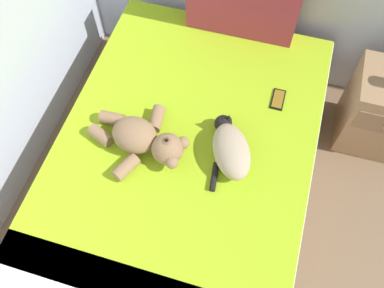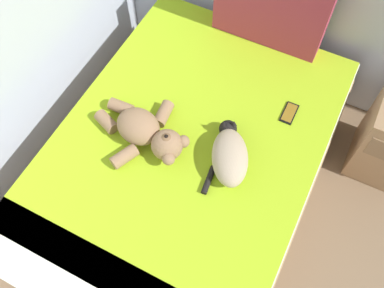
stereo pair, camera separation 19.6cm
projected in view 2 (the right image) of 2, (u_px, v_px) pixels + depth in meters
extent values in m
cube|color=#9E7A56|center=(187.00, 172.00, 2.61)|extent=(1.46, 2.08, 0.32)
cube|color=white|center=(187.00, 153.00, 2.39)|extent=(1.41, 2.02, 0.18)
cube|color=#9EC61E|center=(192.00, 135.00, 2.33)|extent=(1.40, 1.87, 0.02)
cube|color=#A5334C|center=(272.00, 3.00, 2.45)|extent=(0.69, 0.15, 0.55)
ellipsoid|color=tan|center=(230.00, 157.00, 2.17)|extent=(0.32, 0.39, 0.15)
sphere|color=black|center=(228.00, 129.00, 2.28)|extent=(0.10, 0.10, 0.10)
cone|color=black|center=(224.00, 123.00, 2.23)|extent=(0.04, 0.04, 0.04)
cone|color=black|center=(234.00, 123.00, 2.23)|extent=(0.04, 0.04, 0.04)
cylinder|color=black|center=(209.00, 180.00, 2.17)|extent=(0.05, 0.16, 0.03)
ellipsoid|color=black|center=(235.00, 147.00, 2.26)|extent=(0.10, 0.11, 0.04)
ellipsoid|color=#937051|center=(138.00, 126.00, 2.25)|extent=(0.28, 0.24, 0.17)
sphere|color=#937051|center=(167.00, 145.00, 2.19)|extent=(0.17, 0.17, 0.17)
sphere|color=brown|center=(166.00, 139.00, 2.14)|extent=(0.07, 0.07, 0.07)
sphere|color=black|center=(166.00, 137.00, 2.11)|extent=(0.02, 0.02, 0.02)
sphere|color=#937051|center=(183.00, 141.00, 2.19)|extent=(0.07, 0.07, 0.07)
sphere|color=#937051|center=(169.00, 159.00, 2.14)|extent=(0.07, 0.07, 0.07)
cylinder|color=#937051|center=(163.00, 114.00, 2.35)|extent=(0.09, 0.15, 0.07)
cylinder|color=#937051|center=(121.00, 107.00, 2.37)|extent=(0.14, 0.08, 0.07)
cylinder|color=#937051|center=(124.00, 156.00, 2.21)|extent=(0.13, 0.16, 0.07)
cylinder|color=#937051|center=(107.00, 122.00, 2.32)|extent=(0.15, 0.12, 0.07)
cube|color=black|center=(289.00, 113.00, 2.39)|extent=(0.07, 0.15, 0.01)
cube|color=olive|center=(289.00, 113.00, 2.38)|extent=(0.06, 0.13, 0.00)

